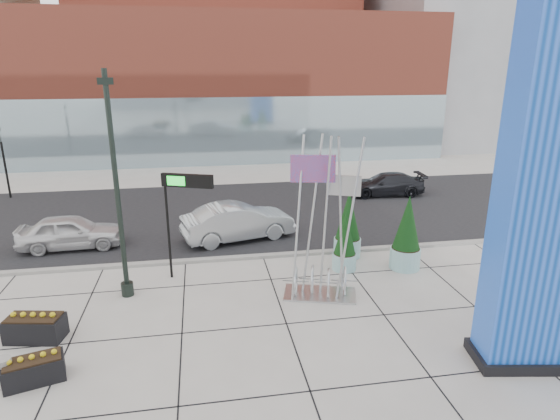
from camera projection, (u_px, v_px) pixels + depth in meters
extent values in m
plane|color=#9E9991|center=(249.00, 310.00, 14.43)|extent=(160.00, 160.00, 0.00)
cube|color=black|center=(228.00, 213.00, 23.84)|extent=(80.00, 12.00, 0.02)
cube|color=gray|center=(238.00, 258.00, 18.18)|extent=(80.00, 0.30, 0.12)
cube|color=#9F402E|center=(224.00, 87.00, 38.37)|extent=(34.00, 10.00, 11.00)
cube|color=#8CA5B2|center=(230.00, 131.00, 34.74)|extent=(34.00, 0.60, 5.00)
cube|color=slate|center=(475.00, 46.00, 46.09)|extent=(20.00, 18.00, 18.00)
cube|color=black|center=(531.00, 356.00, 11.91)|extent=(3.12, 1.78, 0.27)
cylinder|color=black|center=(117.00, 190.00, 14.30)|extent=(0.16, 0.16, 7.15)
cylinder|color=black|center=(127.00, 289.00, 15.30)|extent=(0.39, 0.39, 0.45)
cube|color=black|center=(105.00, 81.00, 13.35)|extent=(0.47, 0.27, 0.20)
cube|color=#B9BCBE|center=(320.00, 294.00, 15.36)|extent=(2.56, 1.76, 0.06)
cylinder|color=#B9BCBE|center=(300.00, 222.00, 14.27)|extent=(0.09, 0.09, 5.28)
cylinder|color=#B9BCBE|center=(311.00, 218.00, 14.69)|extent=(0.09, 0.09, 5.28)
cylinder|color=#B9BCBE|center=(326.00, 220.00, 14.51)|extent=(0.09, 0.09, 5.28)
cylinder|color=#B9BCBE|center=(338.00, 216.00, 14.88)|extent=(0.09, 0.09, 5.28)
cylinder|color=#B9BCBE|center=(351.00, 220.00, 14.48)|extent=(0.09, 0.09, 5.28)
torus|color=#B9BCBE|center=(297.00, 284.00, 14.99)|extent=(0.34, 0.94, 0.96)
torus|color=#B9BCBE|center=(312.00, 280.00, 15.28)|extent=(0.34, 0.94, 0.96)
torus|color=#B9BCBE|center=(329.00, 282.00, 15.17)|extent=(0.34, 0.94, 0.96)
torus|color=#B9BCBE|center=(343.00, 278.00, 15.45)|extent=(0.34, 0.94, 0.96)
cube|color=red|center=(313.00, 169.00, 14.07)|extent=(1.36, 0.33, 0.85)
cube|color=#B9BCBE|center=(342.00, 184.00, 14.48)|extent=(1.00, 0.44, 0.63)
cylinder|color=gray|center=(5.00, 372.00, 10.92)|extent=(0.38, 0.38, 0.74)
cylinder|color=black|center=(168.00, 227.00, 16.11)|extent=(0.09, 0.09, 3.75)
cube|color=black|center=(189.00, 179.00, 15.74)|extent=(1.72, 0.80, 0.45)
cube|color=#19D833|center=(178.00, 180.00, 15.59)|extent=(0.59, 0.24, 0.31)
cylinder|color=#96CACA|center=(405.00, 258.00, 17.32)|extent=(1.12, 1.12, 0.78)
cylinder|color=black|center=(406.00, 248.00, 17.21)|extent=(1.03, 1.03, 0.07)
cone|color=black|center=(408.00, 222.00, 16.91)|extent=(1.01, 1.01, 2.01)
cylinder|color=#96CACA|center=(347.00, 247.00, 18.40)|extent=(1.06, 1.06, 0.74)
cylinder|color=black|center=(347.00, 238.00, 18.29)|extent=(0.97, 0.97, 0.06)
cone|color=black|center=(349.00, 215.00, 18.01)|extent=(0.95, 0.95, 1.91)
cylinder|color=#96CACA|center=(344.00, 261.00, 17.23)|extent=(0.88, 0.88, 0.62)
cylinder|color=black|center=(344.00, 254.00, 17.14)|extent=(0.81, 0.81, 0.05)
cone|color=black|center=(345.00, 233.00, 16.90)|extent=(0.79, 0.79, 1.59)
cube|color=black|center=(35.00, 329.00, 12.81)|extent=(1.62, 1.01, 0.64)
cube|color=black|center=(33.00, 317.00, 12.71)|extent=(1.49, 0.89, 0.06)
cube|color=black|center=(34.00, 371.00, 11.10)|extent=(1.47, 1.02, 0.57)
cube|color=black|center=(32.00, 360.00, 11.01)|extent=(1.35, 0.90, 0.06)
imported|color=silver|center=(71.00, 232.00, 19.11)|extent=(4.15, 1.83, 1.39)
imported|color=#A8ACB0|center=(238.00, 222.00, 20.04)|extent=(5.04, 2.80, 1.57)
imported|color=black|center=(386.00, 185.00, 26.94)|extent=(4.51, 2.10, 1.28)
cylinder|color=black|center=(6.00, 170.00, 26.12)|extent=(0.12, 0.12, 3.20)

